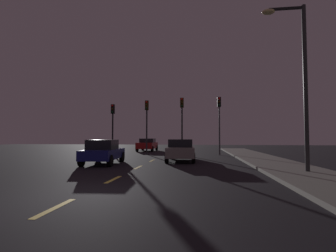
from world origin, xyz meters
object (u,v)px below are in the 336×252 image
object	(u,v)px
traffic_signal_far_left	(113,119)
car_adjacent_lane	(103,152)
car_stopped_ahead	(181,150)
car_oncoming_far	(147,145)
traffic_signal_center_right	(182,115)
street_lamp_right	(298,72)
traffic_signal_center_left	(147,117)
traffic_signal_far_right	(219,115)

from	to	relation	value
traffic_signal_far_left	car_adjacent_lane	bearing A→B (deg)	-73.51
car_stopped_ahead	car_oncoming_far	bearing A→B (deg)	112.48
traffic_signal_far_left	traffic_signal_center_right	size ratio (longest dim) A/B	0.91
car_adjacent_lane	street_lamp_right	distance (m)	11.08
traffic_signal_center_left	car_stopped_ahead	size ratio (longest dim) A/B	1.11
traffic_signal_center_left	street_lamp_right	distance (m)	14.63
traffic_signal_center_right	car_oncoming_far	distance (m)	7.76
traffic_signal_center_left	traffic_signal_center_right	size ratio (longest dim) A/B	0.96
car_stopped_ahead	car_adjacent_lane	world-z (taller)	car_stopped_ahead
traffic_signal_far_right	traffic_signal_center_left	bearing A→B (deg)	-180.00
traffic_signal_center_left	traffic_signal_far_right	distance (m)	6.67
traffic_signal_far_left	street_lamp_right	distance (m)	16.92
car_oncoming_far	traffic_signal_center_left	bearing A→B (deg)	-78.62
car_stopped_ahead	street_lamp_right	bearing A→B (deg)	-44.66
traffic_signal_far_left	traffic_signal_far_right	bearing A→B (deg)	0.01
traffic_signal_center_left	traffic_signal_far_right	size ratio (longest dim) A/B	0.96
street_lamp_right	traffic_signal_far_left	bearing A→B (deg)	137.78
traffic_signal_far_right	car_stopped_ahead	bearing A→B (deg)	-117.65
car_oncoming_far	street_lamp_right	xyz separation A→B (m)	(10.33, -17.01, 3.68)
car_adjacent_lane	traffic_signal_center_right	bearing A→B (deg)	63.85
traffic_signal_far_right	car_adjacent_lane	size ratio (longest dim) A/B	1.33
traffic_signal_center_left	car_adjacent_lane	xyz separation A→B (m)	(-0.82, -8.40, -2.79)
traffic_signal_far_left	traffic_signal_far_right	world-z (taller)	traffic_signal_far_right
car_stopped_ahead	street_lamp_right	size ratio (longest dim) A/B	0.61
car_stopped_ahead	traffic_signal_center_left	bearing A→B (deg)	121.80
car_stopped_ahead	car_oncoming_far	xyz separation A→B (m)	(-4.76, 11.49, 0.00)
traffic_signal_far_left	car_oncoming_far	xyz separation A→B (m)	(2.17, 5.66, -2.58)
traffic_signal_center_left	traffic_signal_far_left	bearing A→B (deg)	-179.99
traffic_signal_center_right	car_stopped_ahead	bearing A→B (deg)	-86.91
car_adjacent_lane	car_oncoming_far	distance (m)	14.06
traffic_signal_far_left	traffic_signal_far_right	xyz separation A→B (m)	(9.98, 0.00, 0.32)
traffic_signal_far_right	street_lamp_right	bearing A→B (deg)	-77.47
car_oncoming_far	street_lamp_right	size ratio (longest dim) A/B	0.52
traffic_signal_far_right	car_stopped_ahead	size ratio (longest dim) A/B	1.15
traffic_signal_center_left	car_oncoming_far	xyz separation A→B (m)	(-1.14, 5.66, -2.77)
car_stopped_ahead	street_lamp_right	distance (m)	8.66
car_adjacent_lane	traffic_signal_far_right	bearing A→B (deg)	48.26
traffic_signal_center_right	car_stopped_ahead	distance (m)	6.52
traffic_signal_center_left	car_stopped_ahead	bearing A→B (deg)	-58.20
traffic_signal_center_left	car_adjacent_lane	size ratio (longest dim) A/B	1.28
traffic_signal_far_left	street_lamp_right	bearing A→B (deg)	-42.22
traffic_signal_center_right	street_lamp_right	xyz separation A→B (m)	(5.89, -11.34, 0.79)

